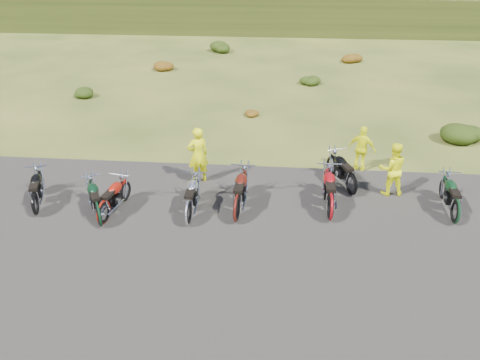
# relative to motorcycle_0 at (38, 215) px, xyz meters

# --- Properties ---
(ground) EXTENTS (300.00, 300.00, 0.00)m
(ground) POSITION_rel_motorcycle_0_xyz_m (6.14, -0.22, 0.00)
(ground) COLOR #303E14
(ground) RESTS_ON ground
(gravel_pad) EXTENTS (20.00, 12.00, 0.04)m
(gravel_pad) POSITION_rel_motorcycle_0_xyz_m (6.14, -2.22, 0.00)
(gravel_pad) COLOR black
(gravel_pad) RESTS_ON ground
(hill_slope) EXTENTS (300.00, 45.97, 9.37)m
(hill_slope) POSITION_rel_motorcycle_0_xyz_m (6.14, 49.78, 0.00)
(hill_slope) COLOR #2A3612
(hill_slope) RESTS_ON ground
(shrub_1) EXTENTS (1.03, 1.03, 0.61)m
(shrub_1) POSITION_rel_motorcycle_0_xyz_m (-2.96, 11.08, 0.31)
(shrub_1) COLOR black
(shrub_1) RESTS_ON ground
(shrub_2) EXTENTS (1.30, 1.30, 0.77)m
(shrub_2) POSITION_rel_motorcycle_0_xyz_m (-0.06, 16.38, 0.38)
(shrub_2) COLOR #71340E
(shrub_2) RESTS_ON ground
(shrub_3) EXTENTS (1.56, 1.56, 0.92)m
(shrub_3) POSITION_rel_motorcycle_0_xyz_m (2.84, 21.68, 0.46)
(shrub_3) COLOR black
(shrub_3) RESTS_ON ground
(shrub_4) EXTENTS (0.77, 0.77, 0.45)m
(shrub_4) POSITION_rel_motorcycle_0_xyz_m (5.74, 8.98, 0.23)
(shrub_4) COLOR #71340E
(shrub_4) RESTS_ON ground
(shrub_5) EXTENTS (1.03, 1.03, 0.61)m
(shrub_5) POSITION_rel_motorcycle_0_xyz_m (8.64, 14.28, 0.31)
(shrub_5) COLOR black
(shrub_5) RESTS_ON ground
(shrub_6) EXTENTS (1.30, 1.30, 0.77)m
(shrub_6) POSITION_rel_motorcycle_0_xyz_m (11.54, 19.58, 0.38)
(shrub_6) COLOR #71340E
(shrub_6) RESTS_ON ground
(shrub_7) EXTENTS (1.56, 1.56, 0.92)m
(shrub_7) POSITION_rel_motorcycle_0_xyz_m (14.44, 6.88, 0.46)
(shrub_7) COLOR black
(shrub_7) RESTS_ON ground
(motorcycle_0) EXTENTS (1.29, 2.13, 1.06)m
(motorcycle_0) POSITION_rel_motorcycle_0_xyz_m (0.00, 0.00, 0.00)
(motorcycle_0) COLOR black
(motorcycle_0) RESTS_ON ground
(motorcycle_1) EXTENTS (0.99, 2.07, 1.04)m
(motorcycle_1) POSITION_rel_motorcycle_0_xyz_m (2.18, -0.29, 0.00)
(motorcycle_1) COLOR maroon
(motorcycle_1) RESTS_ON ground
(motorcycle_2) EXTENTS (1.56, 2.13, 1.07)m
(motorcycle_2) POSITION_rel_motorcycle_0_xyz_m (2.08, -0.41, 0.00)
(motorcycle_2) COLOR black
(motorcycle_2) RESTS_ON ground
(motorcycle_3) EXTENTS (0.71, 2.10, 1.10)m
(motorcycle_3) POSITION_rel_motorcycle_0_xyz_m (4.59, -0.11, 0.00)
(motorcycle_3) COLOR silver
(motorcycle_3) RESTS_ON ground
(motorcycle_4) EXTENTS (0.91, 2.34, 1.21)m
(motorcycle_4) POSITION_rel_motorcycle_0_xyz_m (5.94, 0.17, 0.00)
(motorcycle_4) COLOR #4A120C
(motorcycle_4) RESTS_ON ground
(motorcycle_5) EXTENTS (1.39, 2.20, 1.09)m
(motorcycle_5) POSITION_rel_motorcycle_0_xyz_m (9.42, 2.03, 0.00)
(motorcycle_5) COLOR black
(motorcycle_5) RESTS_ON ground
(motorcycle_6) EXTENTS (0.77, 2.30, 1.20)m
(motorcycle_6) POSITION_rel_motorcycle_0_xyz_m (8.63, 0.48, 0.00)
(motorcycle_6) COLOR maroon
(motorcycle_6) RESTS_ON ground
(motorcycle_7) EXTENTS (0.78, 2.09, 1.08)m
(motorcycle_7) POSITION_rel_motorcycle_0_xyz_m (12.18, 0.61, 0.00)
(motorcycle_7) COLOR black
(motorcycle_7) RESTS_ON ground
(person_middle) EXTENTS (0.83, 0.74, 1.92)m
(person_middle) POSITION_rel_motorcycle_0_xyz_m (4.46, 2.47, 0.96)
(person_middle) COLOR #E1E50C
(person_middle) RESTS_ON ground
(person_right_a) EXTENTS (0.88, 0.71, 1.74)m
(person_right_a) POSITION_rel_motorcycle_0_xyz_m (10.64, 2.17, 0.87)
(person_right_a) COLOR #E1E50C
(person_right_a) RESTS_ON ground
(person_right_b) EXTENTS (1.02, 0.78, 1.61)m
(person_right_b) POSITION_rel_motorcycle_0_xyz_m (9.95, 3.82, 0.81)
(person_right_b) COLOR #E1E50C
(person_right_b) RESTS_ON ground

